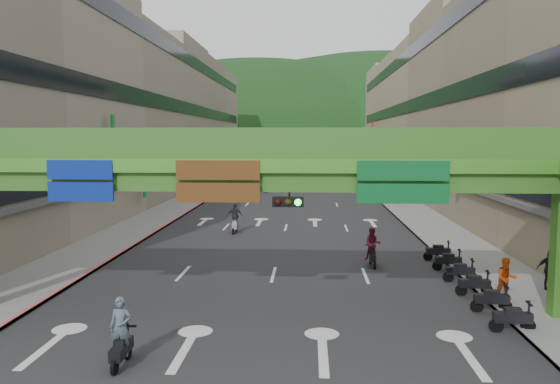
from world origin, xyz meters
name	(u,v)px	position (x,y,z in m)	size (l,w,h in m)	color
road_slab	(295,194)	(0.00, 50.00, 0.01)	(18.00, 140.00, 0.02)	#28282B
sidewalk_left	(203,193)	(-11.00, 50.00, 0.07)	(4.00, 140.00, 0.15)	gray
sidewalk_right	(388,194)	(11.00, 50.00, 0.07)	(4.00, 140.00, 0.15)	gray
curb_left	(218,193)	(-9.10, 50.00, 0.09)	(0.20, 140.00, 0.18)	#CC5959
curb_right	(372,194)	(9.10, 50.00, 0.09)	(0.20, 140.00, 0.18)	gray
building_row_left	(135,114)	(-18.93, 50.00, 9.46)	(12.80, 95.00, 19.00)	#9E937F
building_row_right	(459,113)	(18.93, 50.00, 9.46)	(12.80, 95.00, 19.00)	gray
overpass_near	(287,180)	(0.93, 5.38, 5.21)	(28.00, 12.27, 7.10)	#4C9E2D
overpass_far	(298,146)	(0.00, 65.00, 5.40)	(28.00, 2.20, 7.10)	#4C9E2D
hill_left	(257,158)	(-15.00, 160.00, 0.00)	(168.00, 140.00, 112.00)	#1C4419
hill_right	(375,156)	(25.00, 180.00, 0.00)	(208.00, 176.00, 128.00)	#1C4419
bunting_string	(288,147)	(0.00, 30.00, 5.96)	(26.00, 0.36, 0.47)	black
scooter_rider_near	(121,334)	(-3.77, 1.00, 0.99)	(0.65, 1.60, 2.10)	black
scooter_rider_mid	(373,247)	(5.06, 13.96, 1.08)	(0.91, 1.60, 2.08)	black
scooter_rider_left	(235,218)	(-3.49, 23.49, 1.08)	(1.08, 1.60, 2.14)	#A09EA6
scooter_rider_far	(265,183)	(-3.60, 51.64, 1.14)	(1.04, 1.57, 2.23)	#750200
parked_scooter_row	(467,277)	(8.80, 10.00, 0.52)	(1.60, 11.55, 1.08)	black
car_silver	(240,188)	(-6.56, 50.15, 0.62)	(1.32, 3.79, 1.25)	#9FA0A6
car_yellow	(318,175)	(3.01, 71.06, 0.74)	(1.74, 4.33, 1.47)	#DFAB0A
pedestrian_red	(506,282)	(9.80, 8.00, 0.86)	(0.84, 0.65, 1.72)	#9E2F08
pedestrian_dark	(549,273)	(12.20, 9.62, 0.87)	(1.02, 0.43, 1.74)	black
pedestrian_blue	(397,197)	(10.46, 40.00, 0.86)	(0.81, 0.52, 1.73)	#35475E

